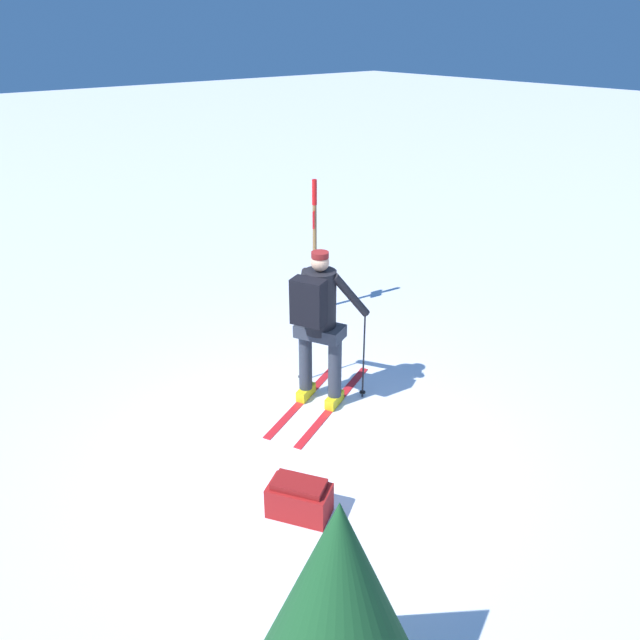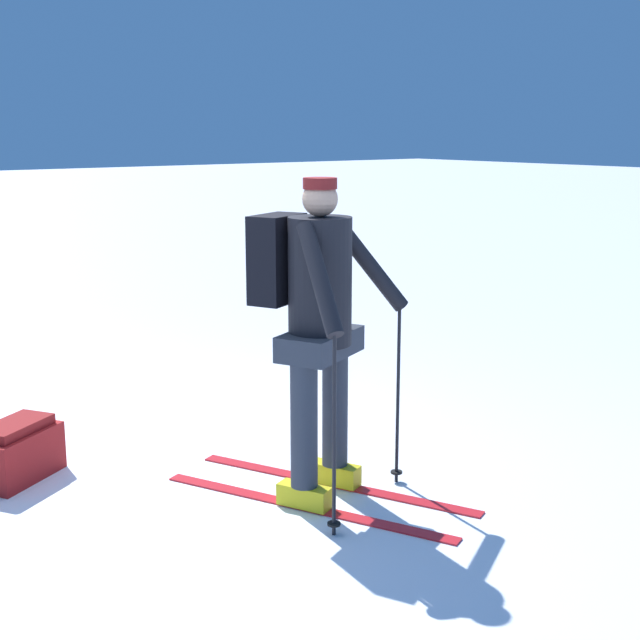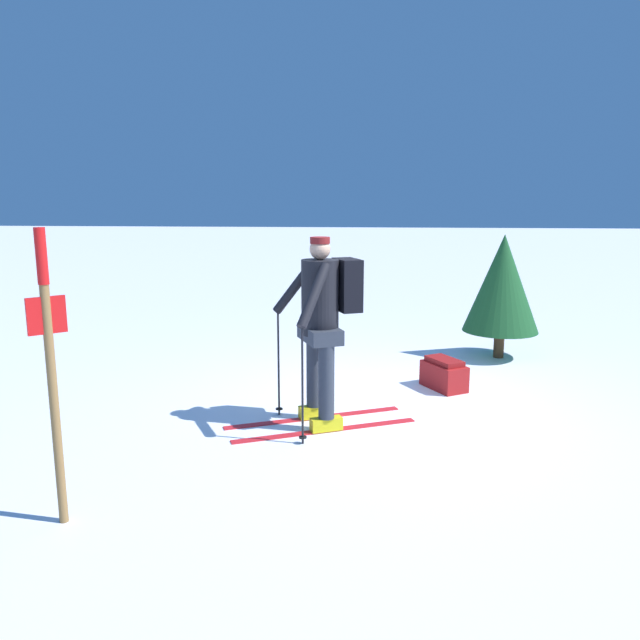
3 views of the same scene
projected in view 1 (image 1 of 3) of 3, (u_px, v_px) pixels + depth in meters
ground_plane at (306, 444)px, 6.43m from camera, size 80.00×80.00×0.00m
skier at (319, 319)px, 6.69m from camera, size 1.16×1.84×1.81m
dropped_backpack at (299, 499)px, 5.45m from camera, size 0.62×0.54×0.36m
trail_marker at (315, 235)px, 8.95m from camera, size 0.18×0.19×1.98m
pine_tree at (338, 593)px, 3.51m from camera, size 1.01×1.01×1.68m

